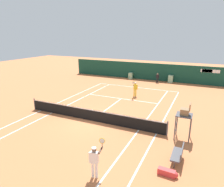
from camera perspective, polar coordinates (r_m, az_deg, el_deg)
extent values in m
plane|color=#C67042|center=(16.53, -5.89, -7.61)|extent=(80.00, 80.00, 0.00)
cube|color=white|center=(26.70, 6.97, 1.71)|extent=(10.60, 0.10, 0.01)
cube|color=white|center=(19.61, -19.39, -4.56)|extent=(0.10, 23.40, 0.01)
cube|color=white|center=(18.77, -16.51, -5.24)|extent=(0.10, 23.40, 0.01)
cube|color=white|center=(15.05, 7.55, -10.17)|extent=(0.10, 23.40, 0.01)
cube|color=white|center=(14.77, 12.45, -10.98)|extent=(0.10, 23.40, 0.01)
cube|color=white|center=(21.90, 2.64, -1.45)|extent=(8.00, 0.10, 0.01)
cube|color=white|center=(19.14, -1.01, -4.10)|extent=(0.10, 6.40, 0.01)
cube|color=white|center=(26.56, 6.87, 1.64)|extent=(0.10, 0.24, 0.01)
cylinder|color=#4C4C51|center=(19.92, -20.99, -2.78)|extent=(0.10, 0.10, 1.07)
cylinder|color=#4C4C51|center=(14.43, 15.32, -9.51)|extent=(0.10, 0.10, 1.07)
cube|color=black|center=(16.35, -5.94, -6.08)|extent=(12.00, 0.03, 0.95)
cube|color=white|center=(16.18, -5.99, -4.63)|extent=(12.00, 0.04, 0.06)
cube|color=#144233|center=(31.41, 10.09, 6.16)|extent=(25.00, 0.24, 2.55)
cube|color=white|center=(30.16, 25.97, 5.71)|extent=(2.37, 0.02, 0.44)
cube|color=white|center=(30.16, 25.26, 5.81)|extent=(1.29, 0.02, 0.44)
cube|color=#8CB793|center=(31.77, 5.31, 5.01)|extent=(0.55, 0.70, 0.98)
cube|color=#8CB793|center=(30.32, 16.21, 3.97)|extent=(0.64, 0.70, 1.06)
cylinder|color=#47474C|center=(13.91, 17.34, -9.40)|extent=(0.07, 0.07, 1.64)
cylinder|color=#47474C|center=(14.73, 17.84, -7.97)|extent=(0.07, 0.07, 1.64)
cylinder|color=#47474C|center=(13.86, 21.07, -9.89)|extent=(0.07, 0.07, 1.64)
cylinder|color=#47474C|center=(14.68, 21.35, -8.42)|extent=(0.07, 0.07, 1.64)
cylinder|color=#47474C|center=(14.46, 17.49, -9.85)|extent=(0.04, 0.81, 0.04)
cylinder|color=#47474C|center=(14.25, 17.65, -8.07)|extent=(0.04, 0.81, 0.04)
cube|color=#47474C|center=(13.96, 19.73, -5.74)|extent=(1.00, 1.00, 0.06)
cube|color=olive|center=(13.88, 19.82, -4.86)|extent=(0.52, 0.56, 0.40)
cube|color=olive|center=(13.74, 21.17, -3.54)|extent=(0.06, 0.56, 0.45)
cylinder|color=#38383D|center=(11.55, 17.14, -18.70)|extent=(0.06, 0.06, 0.38)
cylinder|color=#38383D|center=(12.66, 18.04, -15.44)|extent=(0.06, 0.06, 0.38)
cube|color=#4C4C51|center=(11.98, 17.71, -16.07)|extent=(0.48, 1.47, 0.08)
cube|color=#4C4C51|center=(11.83, 19.15, -15.23)|extent=(0.06, 1.47, 0.42)
cube|color=#DB3838|center=(11.00, 15.12, -20.68)|extent=(0.86, 0.34, 0.32)
sphere|color=#DB3838|center=(10.95, 17.43, -21.09)|extent=(0.29, 0.29, 0.28)
cylinder|color=yellow|center=(22.74, 6.73, 0.19)|extent=(0.13, 0.13, 0.81)
cylinder|color=yellow|center=(22.73, 6.27, 0.20)|extent=(0.13, 0.13, 0.81)
cube|color=yellow|center=(22.55, 6.55, 1.88)|extent=(0.42, 0.33, 0.57)
sphere|color=tan|center=(22.46, 6.58, 2.86)|extent=(0.22, 0.22, 0.22)
cylinder|color=white|center=(22.44, 6.59, 3.06)|extent=(0.21, 0.21, 0.06)
cylinder|color=yellow|center=(22.58, 7.12, 1.77)|extent=(0.09, 0.09, 0.55)
cylinder|color=tan|center=(22.22, 6.04, 2.29)|extent=(0.29, 0.54, 0.09)
cylinder|color=black|center=(21.92, 6.09, 2.40)|extent=(0.03, 0.03, 0.22)
torus|color=yellow|center=(21.86, 6.11, 3.03)|extent=(0.29, 0.14, 0.30)
cylinder|color=silver|center=(21.86, 6.11, 3.03)|extent=(0.24, 0.10, 0.26)
cylinder|color=white|center=(10.45, -5.45, -20.62)|extent=(0.13, 0.13, 0.83)
cylinder|color=white|center=(10.40, -4.42, -20.79)|extent=(0.13, 0.13, 0.83)
cube|color=white|center=(10.02, -5.04, -17.49)|extent=(0.40, 0.27, 0.58)
sphere|color=brown|center=(9.80, -5.10, -15.54)|extent=(0.23, 0.23, 0.23)
cylinder|color=white|center=(9.76, -5.11, -15.11)|extent=(0.22, 0.22, 0.06)
cylinder|color=white|center=(10.11, -6.32, -17.48)|extent=(0.09, 0.09, 0.56)
cylinder|color=brown|center=(10.05, -3.25, -15.72)|extent=(0.19, 0.56, 0.09)
cylinder|color=black|center=(10.22, -2.79, -14.40)|extent=(0.03, 0.03, 0.22)
torus|color=yellow|center=(10.10, -2.81, -13.18)|extent=(0.30, 0.08, 0.30)
cylinder|color=silver|center=(10.10, -2.81, -13.18)|extent=(0.26, 0.05, 0.26)
cylinder|color=black|center=(29.86, 12.81, 3.66)|extent=(0.11, 0.11, 0.69)
cylinder|color=black|center=(29.91, 12.53, 3.70)|extent=(0.11, 0.11, 0.69)
cube|color=black|center=(29.76, 12.74, 4.79)|extent=(0.33, 0.21, 0.48)
sphere|color=#8C664C|center=(29.70, 12.78, 5.43)|extent=(0.19, 0.19, 0.19)
cylinder|color=black|center=(29.71, 13.08, 4.68)|extent=(0.07, 0.07, 0.47)
cylinder|color=black|center=(29.83, 12.38, 4.77)|extent=(0.07, 0.07, 0.47)
sphere|color=#CCE033|center=(22.69, -7.69, -0.86)|extent=(0.07, 0.07, 0.07)
sphere|color=#CCE033|center=(21.82, 5.88, -1.50)|extent=(0.07, 0.07, 0.07)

